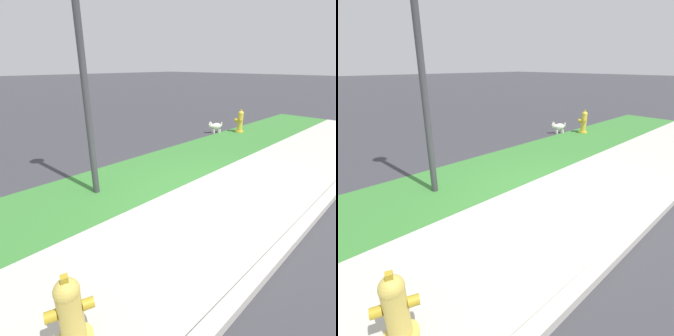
% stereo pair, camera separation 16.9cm
% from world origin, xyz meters
% --- Properties ---
extents(ground_plane, '(120.00, 120.00, 0.00)m').
position_xyz_m(ground_plane, '(0.00, 0.00, 0.00)').
color(ground_plane, '#38383D').
extents(sidewalk_pavement, '(18.00, 2.05, 0.01)m').
position_xyz_m(sidewalk_pavement, '(0.00, 0.00, 0.01)').
color(sidewalk_pavement, '#BCB7AD').
rests_on(sidewalk_pavement, ground).
extents(grass_verge, '(18.00, 1.94, 0.01)m').
position_xyz_m(grass_verge, '(0.00, 1.99, 0.00)').
color(grass_verge, '#387A33').
rests_on(grass_verge, ground).
extents(street_curb, '(18.00, 0.16, 0.12)m').
position_xyz_m(street_curb, '(0.00, -1.10, 0.06)').
color(street_curb, '#BCB7AD').
rests_on(street_curb, ground).
extents(fire_hydrant_by_grass_verge, '(0.34, 0.33, 0.76)m').
position_xyz_m(fire_hydrant_by_grass_verge, '(4.49, 2.52, 0.37)').
color(fire_hydrant_by_grass_verge, gold).
rests_on(fire_hydrant_by_grass_verge, ground).
extents(fire_hydrant_far_end, '(0.38, 0.35, 0.70)m').
position_xyz_m(fire_hydrant_far_end, '(-2.91, -0.34, 0.34)').
color(fire_hydrant_far_end, gold).
rests_on(fire_hydrant_far_end, ground).
extents(small_white_dog, '(0.48, 0.35, 0.41)m').
position_xyz_m(small_white_dog, '(3.80, 3.04, 0.23)').
color(small_white_dog, silver).
rests_on(small_white_dog, ground).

